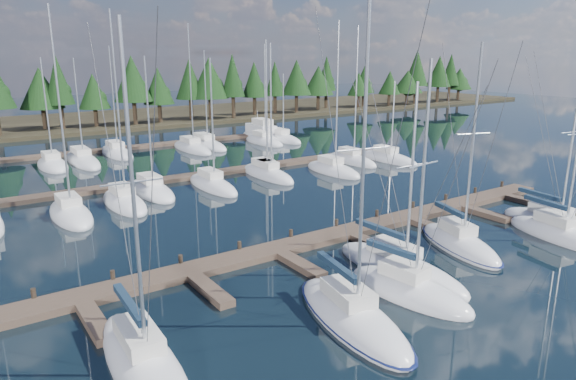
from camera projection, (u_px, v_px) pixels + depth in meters
ground at (258, 197)px, 46.00m from camera, size 260.00×260.00×0.00m
far_shore at (89, 122)px, 93.80m from camera, size 220.00×30.00×0.60m
main_dock at (351, 235)px, 35.86m from camera, size 44.00×6.13×0.90m
back_docks at (174, 159)px, 61.58m from camera, size 50.00×21.80×0.40m
front_sailboat_0 at (144, 363)px, 20.90m from camera, size 2.88×9.49×14.54m
front_sailboat_1 at (352, 316)px, 24.60m from camera, size 4.64×9.74×15.46m
front_sailboat_2 at (408, 290)px, 27.30m from camera, size 3.73×7.80×13.08m
front_sailboat_3 at (399, 268)px, 30.15m from camera, size 3.16×9.65×11.87m
front_sailboat_4 at (459, 244)px, 33.97m from camera, size 5.02×8.60×13.95m
front_sailboat_5 at (559, 234)px, 35.67m from camera, size 3.85×8.54×13.45m
front_sailboat_6 at (554, 225)px, 37.67m from camera, size 3.87×8.97×13.12m
back_sailboat_rows at (190, 165)px, 58.00m from camera, size 44.84×32.67×16.86m
motor_yacht_right at (261, 135)px, 77.45m from camera, size 3.54×9.91×4.92m
tree_line at (94, 85)px, 83.61m from camera, size 184.39×11.53×13.13m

